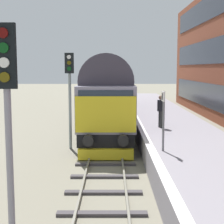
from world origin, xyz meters
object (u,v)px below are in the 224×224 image
object	(u,v)px
signal_post_mid	(71,88)
waiting_passenger	(162,108)
signal_post_far	(91,80)
signal_post_near	(9,111)
diesel_locomotive	(109,91)
platform_number_sign	(165,112)

from	to	relation	value
signal_post_mid	waiting_passenger	world-z (taller)	signal_post_mid
signal_post_mid	signal_post_far	distance (m)	14.68
signal_post_mid	waiting_passenger	size ratio (longest dim) A/B	2.89
signal_post_near	waiting_passenger	distance (m)	11.74
diesel_locomotive	signal_post_far	bearing A→B (deg)	102.63
signal_post_far	waiting_passenger	size ratio (longest dim) A/B	2.76
signal_post_far	waiting_passenger	xyz separation A→B (m)	(4.54, -14.29, -0.96)
signal_post_near	signal_post_mid	size ratio (longest dim) A/B	1.03
platform_number_sign	diesel_locomotive	bearing A→B (deg)	100.63
signal_post_mid	platform_number_sign	bearing A→B (deg)	-50.10
signal_post_near	platform_number_sign	world-z (taller)	signal_post_near
diesel_locomotive	signal_post_near	bearing A→B (deg)	-96.08
signal_post_near	diesel_locomotive	bearing A→B (deg)	83.92
diesel_locomotive	signal_post_near	distance (m)	17.10
signal_post_near	signal_post_far	xyz separation A→B (m)	(0.00, 25.06, -0.22)
diesel_locomotive	signal_post_near	xyz separation A→B (m)	(-1.81, -16.99, 0.69)
signal_post_mid	platform_number_sign	distance (m)	6.16
signal_post_near	platform_number_sign	xyz separation A→B (m)	(3.93, 5.67, -0.74)
signal_post_far	platform_number_sign	distance (m)	19.79
diesel_locomotive	signal_post_far	distance (m)	8.28
diesel_locomotive	platform_number_sign	xyz separation A→B (m)	(2.12, -11.32, -0.04)
signal_post_near	signal_post_mid	distance (m)	10.38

